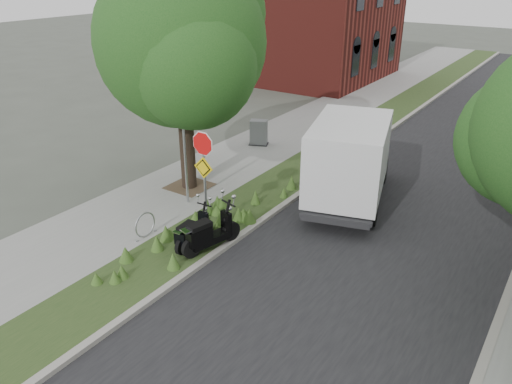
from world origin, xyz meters
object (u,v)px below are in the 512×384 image
box_truck (351,156)px  scooter_far (190,235)px  sign_assembly (204,162)px  scooter_near (205,237)px  utility_cabinet (259,133)px

box_truck → scooter_far: bearing=-112.5°
sign_assembly → scooter_far: size_ratio=1.94×
scooter_near → utility_cabinet: bearing=114.5°
scooter_far → utility_cabinet: bearing=111.5°
scooter_far → box_truck: bearing=67.5°
scooter_far → utility_cabinet: 8.84m
utility_cabinet → scooter_far: bearing=-68.5°
sign_assembly → box_truck: bearing=61.7°
scooter_far → utility_cabinet: utility_cabinet is taller
scooter_near → scooter_far: scooter_near is taller
sign_assembly → utility_cabinet: bearing=112.7°
box_truck → utility_cabinet: box_truck is taller
scooter_near → box_truck: 5.73m
scooter_far → utility_cabinet: size_ratio=1.55×
scooter_near → utility_cabinet: 8.95m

